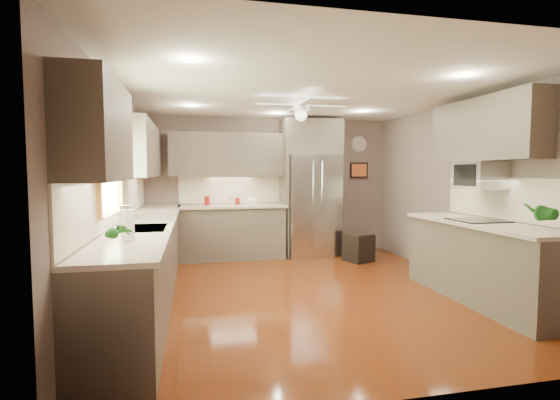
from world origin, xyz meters
name	(u,v)px	position (x,y,z in m)	size (l,w,h in m)	color
floor	(307,291)	(0.00, 0.00, 0.00)	(5.00, 5.00, 0.00)	#52280B
ceiling	(307,92)	(0.00, 0.00, 2.50)	(5.00, 5.00, 0.00)	white
wall_back	(270,186)	(0.00, 2.50, 1.25)	(4.50, 4.50, 0.00)	#6C5952
wall_front	(413,214)	(0.00, -2.50, 1.25)	(4.50, 4.50, 0.00)	#6C5952
wall_left	(116,196)	(-2.25, 0.00, 1.25)	(5.00, 5.00, 0.00)	#6C5952
wall_right	(465,192)	(2.25, 0.00, 1.25)	(5.00, 5.00, 0.00)	#6C5952
canister_a	(207,201)	(-1.16, 2.24, 1.02)	(0.10, 0.10, 0.15)	maroon
canister_c	(231,200)	(-0.75, 2.19, 1.03)	(0.11, 0.11, 0.18)	beige
canister_d	(238,201)	(-0.63, 2.25, 1.00)	(0.08, 0.08, 0.12)	maroon
soap_bottle	(132,216)	(-2.07, -0.09, 1.03)	(0.08, 0.08, 0.18)	white
potted_plant_left	(120,232)	(-1.93, -1.69, 1.07)	(0.14, 0.09, 0.27)	#1A5A19
potted_plant_right	(538,213)	(1.91, -1.55, 1.12)	(0.20, 0.16, 0.36)	#1A5A19
bowl	(252,203)	(-0.37, 2.22, 0.97)	(0.22, 0.22, 0.05)	beige
left_run	(146,258)	(-1.95, 0.15, 0.48)	(0.65, 4.70, 1.45)	brown
back_run	(233,231)	(-0.72, 2.20, 0.48)	(1.85, 0.65, 1.45)	brown
uppers	(241,146)	(-0.74, 0.71, 1.87)	(4.50, 4.70, 0.95)	brown
window	(109,169)	(-2.22, -0.50, 1.55)	(0.05, 1.12, 0.92)	#BFF2B2
sink	(141,231)	(-1.93, -0.50, 0.91)	(0.50, 0.70, 0.32)	silver
refrigerator	(311,190)	(0.70, 2.16, 1.19)	(1.06, 0.75, 2.45)	silver
right_run	(484,260)	(1.93, -0.80, 0.48)	(0.70, 2.20, 1.45)	brown
microwave	(479,175)	(2.03, -0.55, 1.48)	(0.43, 0.55, 0.34)	silver
ceiling_fan	(301,109)	(0.00, 0.30, 2.33)	(1.18, 1.18, 0.32)	white
recessed_lights	(296,98)	(-0.04, 0.40, 2.49)	(2.84, 3.14, 0.01)	white
wall_clock	(359,144)	(1.75, 2.48, 2.05)	(0.30, 0.03, 0.30)	white
framed_print	(359,170)	(1.75, 2.48, 1.55)	(0.36, 0.03, 0.30)	black
stool	(358,247)	(1.34, 1.49, 0.24)	(0.52, 0.52, 0.47)	black
paper_towel	(128,225)	(-1.93, -1.34, 1.08)	(0.11, 0.11, 0.27)	white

